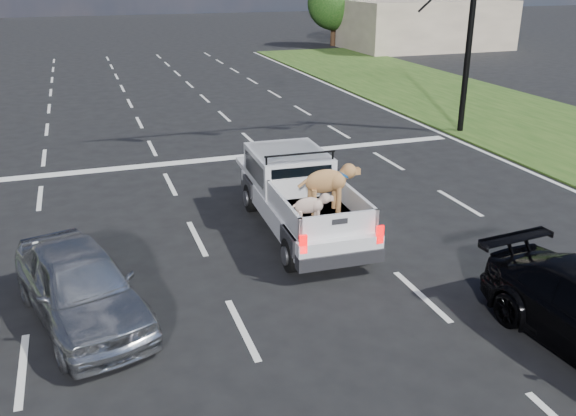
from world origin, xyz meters
name	(u,v)px	position (x,y,z in m)	size (l,w,h in m)	color
ground	(336,312)	(0.00, 0.00, 0.00)	(160.00, 160.00, 0.00)	black
road_markings	(242,193)	(0.00, 6.56, 0.01)	(17.75, 60.00, 0.01)	silver
traffic_signal	(413,2)	(7.20, 10.50, 4.73)	(9.11, 0.31, 7.00)	black
building_right	(425,25)	(22.00, 34.00, 1.80)	(12.00, 7.00, 3.60)	#C7B398
tree_far_d	(334,3)	(16.00, 38.00, 3.29)	(4.20, 4.20, 5.40)	#332114
tree_far_e	(423,1)	(24.00, 38.00, 3.29)	(4.20, 4.20, 5.40)	#332114
tree_far_f	(484,0)	(30.00, 38.00, 3.29)	(4.20, 4.20, 5.40)	#332114
pickup_truck	(301,195)	(0.67, 3.70, 0.88)	(2.04, 5.06, 1.87)	black
silver_sedan	(80,286)	(-4.29, 1.19, 0.68)	(1.60, 3.97, 1.35)	#A6A9AD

